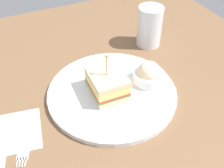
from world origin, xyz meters
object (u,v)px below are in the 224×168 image
Objects in this scene: coleslaw_bowl at (149,74)px; napkin at (16,131)px; drink_glass at (149,29)px; knife at (3,146)px; fork at (24,146)px; sandwich_half_center at (107,83)px; plate at (112,92)px.

coleslaw_bowl reaches higher than napkin.
coleslaw_bowl is 0.66× the size of drink_glass.
napkin is 0.90× the size of knife.
fork is (-39.94, -20.81, -4.79)cm from drink_glass.
sandwich_half_center is 0.96× the size of napkin.
drink_glass is at bearing 27.52° from fork.
sandwich_half_center reaches higher than fork.
knife reaches higher than napkin.
plate is 3.97× the size of coleslaw_bowl.
plate is 24.27cm from drink_glass.
plate reaches higher than knife.
plate is 22.13cm from fork.
drink_glass is (9.38, 15.57, 1.69)cm from coleslaw_bowl.
sandwich_half_center is 21.40cm from napkin.
knife is (-34.35, -3.71, -3.10)cm from coleslaw_bowl.
knife is at bearing -170.31° from plate.
fork is 4.09cm from knife.
fork is 0.95× the size of knife.
knife is at bearing -169.05° from sandwich_half_center.
coleslaw_bowl is 0.69× the size of napkin.
sandwich_half_center is 0.86× the size of knife.
drink_glass is 1.05× the size of napkin.
napkin is at bearing 101.02° from fork.
sandwich_half_center is 1.39× the size of coleslaw_bowl.
coleslaw_bowl is at bearing -121.06° from drink_glass.
fork is (-30.56, -5.24, -3.10)cm from coleslaw_bowl.
drink_glass reaches higher than napkin.
coleslaw_bowl is 0.62× the size of knife.
napkin is 0.94× the size of fork.
fork is (0.82, -4.20, 0.10)cm from napkin.
fork is at bearing -170.28° from coleslaw_bowl.
coleslaw_bowl reaches higher than fork.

